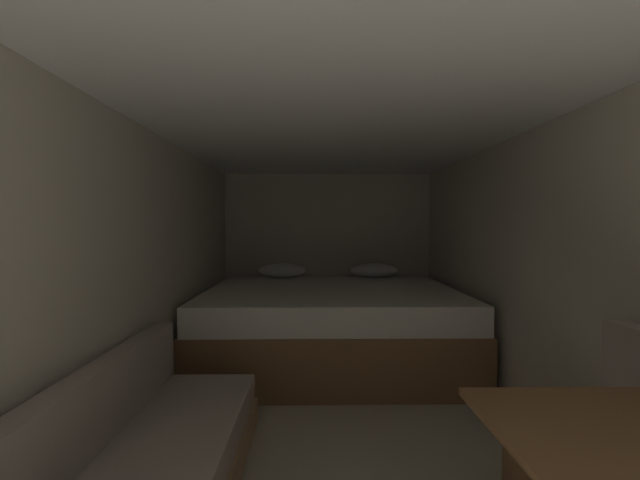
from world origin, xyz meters
name	(u,v)px	position (x,y,z in m)	size (l,w,h in m)	color
ground_plane	(341,441)	(0.00, 1.90, 0.00)	(7.07, 7.07, 0.00)	#B2A893
wall_back	(327,254)	(0.00, 4.46, 0.99)	(2.63, 0.05, 1.98)	beige
wall_left	(130,283)	(-1.29, 1.90, 0.99)	(0.05, 5.07, 1.98)	beige
wall_right	(550,283)	(1.29, 1.90, 0.99)	(0.05, 5.07, 1.98)	beige
ceiling_slab	(342,116)	(0.00, 1.90, 2.00)	(2.63, 5.07, 0.05)	white
bed	(331,324)	(0.00, 3.41, 0.37)	(2.41, 1.98, 0.90)	brown
dinette_table	(624,461)	(0.74, 0.59, 0.65)	(0.78, 0.56, 0.76)	brown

